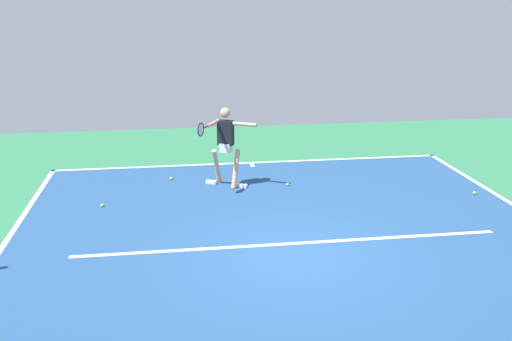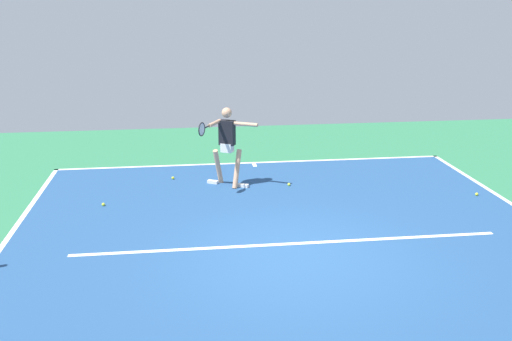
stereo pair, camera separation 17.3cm
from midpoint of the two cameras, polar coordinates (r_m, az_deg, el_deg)
ground_plane at (r=9.57m, az=4.38°, el=-8.36°), size 19.68×19.68×0.00m
court_surface at (r=9.57m, az=4.38°, el=-8.35°), size 9.87×11.12×0.00m
court_line_baseline_near at (r=14.67m, az=0.08°, el=0.78°), size 9.87×0.10×0.01m
court_line_service at (r=9.96m, az=3.88°, el=-7.28°), size 7.41×0.10×0.01m
court_line_centre_mark at (r=14.48m, az=0.19°, el=0.57°), size 0.10×0.30×0.01m
tennis_player at (r=12.63m, az=-2.53°, el=2.89°), size 1.31×1.16×1.79m
tennis_ball_centre_court at (r=13.46m, az=-7.89°, el=-0.74°), size 0.07×0.07×0.07m
tennis_ball_by_sideline at (r=12.04m, az=-14.54°, el=-3.29°), size 0.07×0.07×0.07m
tennis_ball_far_corner at (r=12.90m, az=3.68°, el=-1.39°), size 0.07×0.07×0.07m
tennis_ball_by_baseline at (r=13.16m, az=21.44°, el=-2.21°), size 0.07×0.07×0.07m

